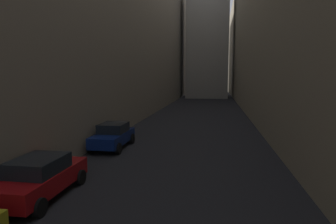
{
  "coord_description": "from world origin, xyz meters",
  "views": [
    {
      "loc": [
        1.94,
        7.29,
        4.47
      ],
      "look_at": [
        0.0,
        19.33,
        3.01
      ],
      "focal_mm": 31.77,
      "sensor_mm": 36.0,
      "label": 1
    }
  ],
  "objects": [
    {
      "name": "building_block_left",
      "position": [
        -11.58,
        50.0,
        11.17
      ],
      "size": [
        12.16,
        108.0,
        22.35
      ],
      "primitive_type": "cube",
      "color": "#756B5B",
      "rests_on": "ground"
    },
    {
      "name": "parked_car_left_third",
      "position": [
        -4.4,
        17.0,
        0.79
      ],
      "size": [
        1.93,
        4.29,
        1.54
      ],
      "rotation": [
        0.0,
        0.0,
        1.57
      ],
      "color": "maroon",
      "rests_on": "ground"
    },
    {
      "name": "building_block_right",
      "position": [
        10.67,
        50.0,
        11.03
      ],
      "size": [
        10.34,
        108.0,
        22.06
      ],
      "primitive_type": "cube",
      "color": "gray",
      "rests_on": "ground"
    },
    {
      "name": "ground_plane",
      "position": [
        0.0,
        48.0,
        0.0
      ],
      "size": [
        264.0,
        264.0,
        0.0
      ],
      "primitive_type": "plane",
      "color": "black"
    },
    {
      "name": "parked_car_left_far",
      "position": [
        -4.4,
        24.85,
        0.8
      ],
      "size": [
        1.9,
        4.17,
        1.55
      ],
      "rotation": [
        0.0,
        0.0,
        1.57
      ],
      "color": "navy",
      "rests_on": "ground"
    }
  ]
}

